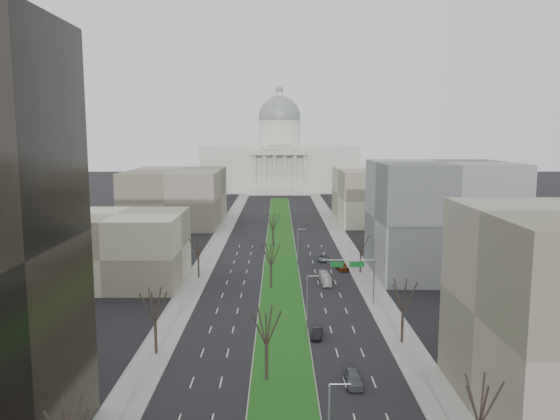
{
  "coord_description": "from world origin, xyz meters",
  "views": [
    {
      "loc": [
        -0.52,
        -22.9,
        29.67
      ],
      "look_at": [
        -0.16,
        106.29,
        11.8
      ],
      "focal_mm": 35.0,
      "sensor_mm": 36.0,
      "label": 1
    }
  ],
  "objects_px": {
    "car_grey_far": "(323,258)",
    "box_van": "(325,278)",
    "car_grey_near": "(354,378)",
    "car_red": "(342,266)",
    "car_black": "(317,333)"
  },
  "relations": [
    {
      "from": "car_grey_far",
      "to": "box_van",
      "type": "distance_m",
      "value": 19.98
    },
    {
      "from": "car_grey_near",
      "to": "car_red",
      "type": "xyz_separation_m",
      "value": [
        5.04,
        55.98,
        -0.07
      ]
    },
    {
      "from": "car_grey_far",
      "to": "box_van",
      "type": "height_order",
      "value": "box_van"
    },
    {
      "from": "car_black",
      "to": "car_grey_far",
      "type": "xyz_separation_m",
      "value": [
        4.85,
        49.54,
        0.04
      ]
    },
    {
      "from": "car_grey_far",
      "to": "box_van",
      "type": "bearing_deg",
      "value": -87.54
    },
    {
      "from": "car_red",
      "to": "car_black",
      "type": "bearing_deg",
      "value": -108.8
    },
    {
      "from": "car_grey_near",
      "to": "car_grey_far",
      "type": "relative_size",
      "value": 0.97
    },
    {
      "from": "box_van",
      "to": "car_black",
      "type": "bearing_deg",
      "value": -99.3
    },
    {
      "from": "car_grey_near",
      "to": "car_black",
      "type": "height_order",
      "value": "car_grey_near"
    },
    {
      "from": "car_grey_near",
      "to": "box_van",
      "type": "height_order",
      "value": "box_van"
    },
    {
      "from": "car_grey_near",
      "to": "car_black",
      "type": "xyz_separation_m",
      "value": [
        -3.26,
        15.28,
        -0.18
      ]
    },
    {
      "from": "car_black",
      "to": "box_van",
      "type": "distance_m",
      "value": 29.82
    },
    {
      "from": "car_grey_near",
      "to": "car_red",
      "type": "relative_size",
      "value": 0.93
    },
    {
      "from": "car_grey_near",
      "to": "car_grey_far",
      "type": "bearing_deg",
      "value": 89.07
    },
    {
      "from": "car_black",
      "to": "car_red",
      "type": "distance_m",
      "value": 41.54
    }
  ]
}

